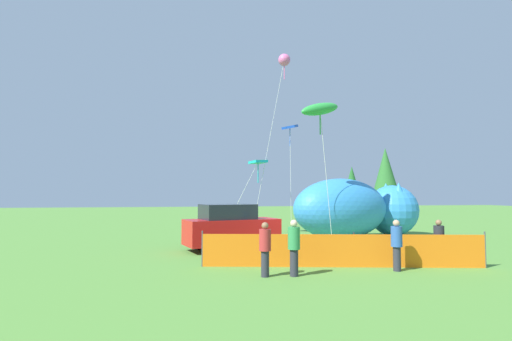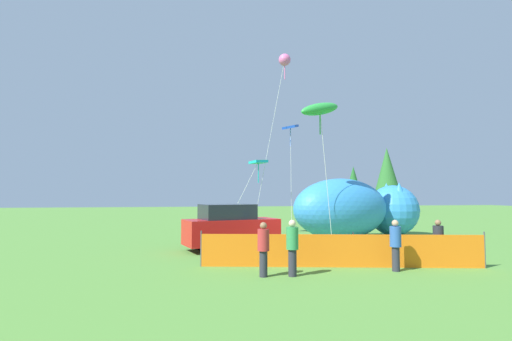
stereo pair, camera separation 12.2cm
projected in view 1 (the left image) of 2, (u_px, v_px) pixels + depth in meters
ground_plane at (306, 253)px, 17.19m from camera, size 120.00×120.00×0.00m
parked_car at (231, 227)px, 18.02m from camera, size 4.49×2.77×2.06m
folding_chair at (357, 242)px, 16.91m from camera, size 0.67×0.67×0.89m
inflatable_cat at (355, 211)px, 22.75m from camera, size 8.71×5.30×3.38m
safety_fence at (342, 251)px, 13.82m from camera, size 9.61×2.05×1.24m
spectator_in_black_shirt at (397, 243)px, 13.15m from camera, size 0.37×0.37×1.68m
spectator_in_red_shirt at (439, 241)px, 13.98m from camera, size 0.36×0.36×1.63m
spectator_in_blue_shirt at (294, 245)px, 12.34m from camera, size 0.38×0.38×1.73m
spectator_in_grey_shirt at (265, 247)px, 12.25m from camera, size 0.36×0.36×1.67m
kite_pink_octopus at (284, 61)px, 26.05m from camera, size 2.61×0.79×11.66m
kite_green_fish at (320, 109)px, 20.19m from camera, size 2.48×1.48×7.42m
kite_teal_diamond at (258, 163)px, 24.87m from camera, size 2.87×1.18×4.63m
kite_blue_box at (290, 129)px, 26.54m from camera, size 1.25×1.36×7.19m
horizon_tree_east at (352, 184)px, 55.64m from camera, size 2.65×2.65×6.33m
horizon_tree_west at (386, 173)px, 52.74m from camera, size 3.60×3.60×8.58m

